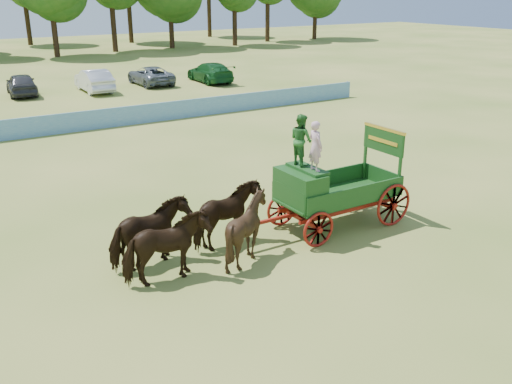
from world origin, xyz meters
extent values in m
plane|color=#A29549|center=(0.00, 0.00, 0.00)|extent=(160.00, 160.00, 0.00)
imported|color=black|center=(-9.36, 0.41, 0.94)|extent=(2.26, 1.06, 1.89)
imported|color=black|center=(-9.36, 1.51, 0.94)|extent=(2.38, 1.40, 1.89)
imported|color=black|center=(-6.96, 0.41, 0.95)|extent=(1.97, 1.82, 1.89)
imported|color=black|center=(-6.96, 1.51, 0.94)|extent=(2.42, 1.53, 1.89)
cube|color=#9E120F|center=(-4.76, 0.96, 0.60)|extent=(0.12, 2.00, 0.12)
cube|color=#9E120F|center=(-1.76, 0.96, 0.60)|extent=(0.12, 2.00, 0.12)
cube|color=#9E120F|center=(-3.26, 0.41, 0.72)|extent=(3.80, 0.10, 0.12)
cube|color=#9E120F|center=(-3.26, 1.51, 0.72)|extent=(3.80, 0.10, 0.12)
cube|color=#9E120F|center=(-5.66, 0.96, 0.75)|extent=(2.80, 0.09, 0.09)
cube|color=#1A4818|center=(-3.26, 0.96, 1.00)|extent=(3.80, 1.80, 0.10)
cube|color=#1A4818|center=(-3.26, 0.08, 1.30)|extent=(3.80, 0.06, 0.55)
cube|color=#1A4818|center=(-3.26, 1.84, 1.30)|extent=(3.80, 0.06, 0.55)
cube|color=#1A4818|center=(-1.38, 0.96, 1.30)|extent=(0.06, 1.80, 0.55)
cube|color=#1A4818|center=(-4.76, 0.96, 1.55)|extent=(0.85, 1.70, 1.05)
cube|color=#1A4818|center=(-4.51, 0.96, 2.12)|extent=(0.55, 1.50, 0.08)
cube|color=#1A4818|center=(-5.14, 0.96, 1.35)|extent=(0.10, 1.60, 0.65)
cube|color=#1A4818|center=(-4.96, 0.96, 1.05)|extent=(0.55, 1.60, 0.06)
cube|color=#1A4818|center=(-1.46, 0.16, 1.95)|extent=(0.08, 0.08, 1.80)
cube|color=#1A4818|center=(-1.46, 1.76, 1.95)|extent=(0.08, 0.08, 1.80)
cube|color=#1A4818|center=(-1.46, 0.96, 2.55)|extent=(0.07, 1.75, 0.75)
cube|color=gold|center=(-1.46, 0.96, 2.95)|extent=(0.08, 1.80, 0.09)
cube|color=gold|center=(-1.50, 0.96, 2.55)|extent=(0.02, 1.30, 0.12)
torus|color=#9E120F|center=(-4.76, 0.01, 0.55)|extent=(1.09, 0.09, 1.09)
torus|color=#9E120F|center=(-4.76, 1.91, 0.55)|extent=(1.09, 0.09, 1.09)
torus|color=#9E120F|center=(-1.76, 0.01, 0.70)|extent=(1.39, 0.09, 1.39)
torus|color=#9E120F|center=(-1.76, 1.91, 0.70)|extent=(1.39, 0.09, 1.39)
imported|color=#CE9DAF|center=(-4.51, 0.61, 2.90)|extent=(0.35, 0.54, 1.47)
imported|color=#266526|center=(-4.51, 1.31, 2.93)|extent=(0.59, 0.75, 1.55)
cube|color=#1F6BA8|center=(-1.00, 18.00, 0.53)|extent=(26.00, 0.08, 1.05)
imported|color=#333338|center=(-7.04, 30.68, 0.78)|extent=(2.27, 4.73, 1.56)
imported|color=silver|center=(-2.28, 29.45, 0.81)|extent=(1.82, 4.95, 1.62)
imported|color=slate|center=(2.37, 30.25, 0.71)|extent=(2.34, 5.08, 1.41)
imported|color=#144C1E|center=(6.90, 28.90, 0.78)|extent=(2.45, 5.45, 1.55)
cylinder|color=#382314|center=(0.93, 53.18, 2.30)|extent=(0.60, 0.60, 4.59)
cylinder|color=#382314|center=(8.04, 54.84, 2.71)|extent=(0.60, 0.60, 5.42)
cylinder|color=#382314|center=(15.38, 55.10, 2.17)|extent=(0.60, 0.60, 4.34)
cylinder|color=#382314|center=(23.61, 53.77, 2.32)|extent=(0.60, 0.60, 4.65)
cylinder|color=#382314|center=(30.30, 56.31, 2.54)|extent=(0.60, 0.60, 5.08)
cylinder|color=#382314|center=(38.23, 55.97, 2.10)|extent=(0.60, 0.60, 4.20)
cylinder|color=#382314|center=(1.29, 68.44, 2.56)|extent=(0.60, 0.60, 5.12)
cylinder|color=#382314|center=(13.66, 64.65, 2.89)|extent=(0.60, 0.60, 5.78)
cylinder|color=#382314|center=(27.20, 67.57, 2.89)|extent=(0.60, 0.60, 5.77)
camera|label=1|loc=(-14.41, -11.93, 7.24)|focal=40.00mm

